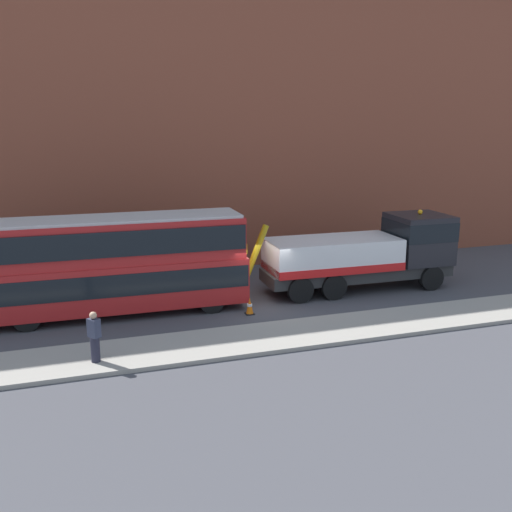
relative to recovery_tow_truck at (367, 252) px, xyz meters
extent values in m
plane|color=#424247|center=(-5.60, -0.51, -1.76)|extent=(120.00, 120.00, 0.00)
cube|color=gray|center=(-5.60, -4.71, -1.68)|extent=(60.00, 2.80, 0.15)
cube|color=brown|center=(-5.60, 6.60, 6.24)|extent=(60.00, 1.20, 16.00)
cube|color=#2D2D2D|center=(-0.48, 0.01, -0.90)|extent=(9.04, 2.40, 0.55)
cube|color=black|center=(2.72, -0.06, 0.52)|extent=(2.65, 2.65, 2.30)
cube|color=black|center=(2.72, -0.06, 0.97)|extent=(2.68, 2.68, 0.90)
cube|color=silver|center=(-1.78, 0.04, 0.07)|extent=(6.15, 2.73, 1.40)
cube|color=red|center=(-1.78, 0.04, -0.45)|extent=(6.15, 2.78, 0.36)
cylinder|color=#B79914|center=(-5.49, 0.11, 0.37)|extent=(1.24, 0.31, 2.52)
sphere|color=orange|center=(2.72, -0.06, 1.79)|extent=(0.24, 0.24, 0.24)
cylinder|color=black|center=(2.84, 1.05, -1.18)|extent=(1.17, 0.36, 1.16)
cylinder|color=black|center=(2.80, -1.17, -1.18)|extent=(1.17, 0.36, 1.16)
cylinder|color=black|center=(-2.16, 1.15, -1.18)|extent=(1.17, 0.36, 1.16)
cylinder|color=black|center=(-2.20, -1.06, -1.18)|extent=(1.17, 0.36, 1.16)
cylinder|color=black|center=(-3.76, 1.19, -1.18)|extent=(1.17, 0.36, 1.16)
cylinder|color=black|center=(-3.80, -1.03, -1.18)|extent=(1.17, 0.36, 1.16)
cube|color=#AD1E1E|center=(-11.71, 0.01, -0.47)|extent=(11.05, 2.73, 1.90)
cube|color=#AD1E1E|center=(-11.71, 0.01, 1.33)|extent=(10.83, 2.62, 1.70)
cube|color=black|center=(-11.71, 0.01, -0.22)|extent=(10.94, 2.78, 0.90)
cube|color=black|center=(-11.71, 0.01, 1.43)|extent=(10.72, 2.77, 1.00)
cube|color=#B2B2B2|center=(-11.71, 0.01, 2.24)|extent=(10.61, 2.52, 0.12)
cube|color=yellow|center=(-6.19, -0.10, 0.78)|extent=(0.09, 1.50, 0.44)
cylinder|color=black|center=(-7.79, 1.01, -1.24)|extent=(1.05, 0.32, 1.04)
cylinder|color=black|center=(-7.84, -1.15, -1.24)|extent=(1.05, 0.32, 1.04)
cylinder|color=black|center=(-14.99, 1.16, -1.24)|extent=(1.05, 0.32, 1.04)
cylinder|color=black|center=(-15.03, -1.00, -1.24)|extent=(1.05, 0.32, 1.04)
cylinder|color=#232333|center=(-12.75, -5.14, -1.18)|extent=(0.42, 0.42, 0.85)
cube|color=#2D3347|center=(-12.75, -5.14, -0.45)|extent=(0.44, 0.48, 0.62)
sphere|color=tan|center=(-12.75, -5.14, -0.02)|extent=(0.24, 0.24, 0.24)
cone|color=orange|center=(-6.39, -1.81, -1.40)|extent=(0.32, 0.32, 0.72)
cylinder|color=white|center=(-6.39, -1.81, -1.36)|extent=(0.21, 0.21, 0.10)
cube|color=black|center=(-6.39, -1.81, -1.74)|extent=(0.36, 0.36, 0.04)
camera|label=1|loc=(-13.42, -23.74, 6.18)|focal=41.09mm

